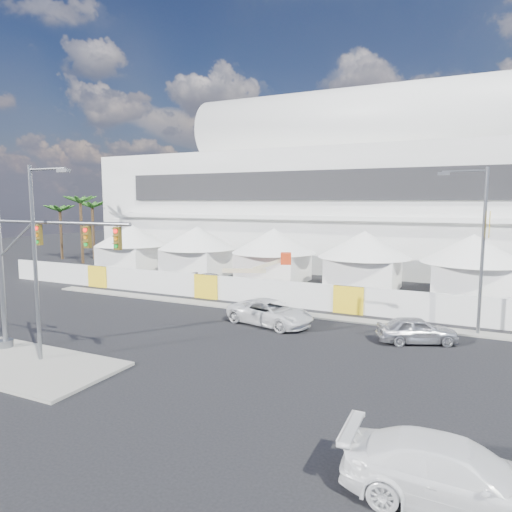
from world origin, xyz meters
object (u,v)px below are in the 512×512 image
at_px(lot_car_c, 213,281).
at_px(boom_lift, 237,283).
at_px(sedan_silver, 417,330).
at_px(pickup_near, 455,475).
at_px(streetlight_curb, 479,239).
at_px(streetlight_median, 38,250).
at_px(pickup_curb, 270,313).
at_px(traffic_mast, 25,271).

distance_m(lot_car_c, boom_lift, 3.61).
relative_size(sedan_silver, pickup_near, 0.74).
bearing_deg(lot_car_c, sedan_silver, -118.37).
distance_m(pickup_near, boom_lift, 28.87).
distance_m(sedan_silver, streetlight_curb, 6.73).
distance_m(streetlight_median, boom_lift, 19.96).
relative_size(pickup_curb, streetlight_median, 0.61).
xyz_separation_m(sedan_silver, traffic_mast, (-18.35, -10.91, 3.70)).
xyz_separation_m(traffic_mast, boom_lift, (2.57, 18.85, -3.48)).
bearing_deg(pickup_near, lot_car_c, 41.26).
bearing_deg(traffic_mast, boom_lift, 82.25).
bearing_deg(sedan_silver, streetlight_median, 100.62).
height_order(pickup_near, streetlight_curb, streetlight_curb).
relative_size(traffic_mast, streetlight_median, 0.97).
relative_size(streetlight_median, boom_lift, 1.30).
bearing_deg(pickup_curb, streetlight_median, 160.18).
distance_m(pickup_curb, pickup_near, 18.50).
xyz_separation_m(traffic_mast, streetlight_median, (1.74, -0.53, 1.24)).
relative_size(pickup_curb, pickup_near, 0.98).
bearing_deg(pickup_curb, pickup_near, -127.57).
bearing_deg(boom_lift, pickup_near, -72.09).
relative_size(pickup_near, streetlight_curb, 0.60).
relative_size(traffic_mast, boom_lift, 1.26).
height_order(sedan_silver, pickup_curb, pickup_curb).
distance_m(traffic_mast, streetlight_median, 2.20).
relative_size(pickup_curb, boom_lift, 0.79).
height_order(pickup_near, traffic_mast, traffic_mast).
bearing_deg(pickup_curb, traffic_mast, 153.13).
distance_m(lot_car_c, traffic_mast, 20.56).
height_order(lot_car_c, streetlight_curb, streetlight_curb).
height_order(pickup_curb, pickup_near, pickup_near).
relative_size(sedan_silver, traffic_mast, 0.48).
distance_m(sedan_silver, traffic_mast, 21.66).
bearing_deg(boom_lift, traffic_mast, -119.14).
relative_size(lot_car_c, streetlight_curb, 0.46).
height_order(traffic_mast, streetlight_median, streetlight_median).
height_order(lot_car_c, traffic_mast, traffic_mast).
relative_size(pickup_curb, traffic_mast, 0.63).
xyz_separation_m(streetlight_median, boom_lift, (0.82, 19.38, -4.72)).
height_order(pickup_curb, streetlight_median, streetlight_median).
bearing_deg(streetlight_curb, streetlight_median, -143.12).
xyz_separation_m(pickup_near, boom_lift, (-18.29, 22.34, 0.11)).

